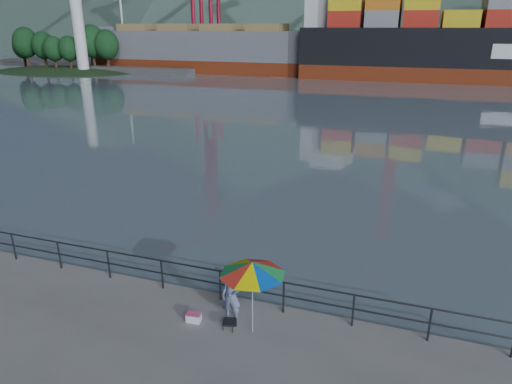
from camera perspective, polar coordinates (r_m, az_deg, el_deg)
harbor_water at (r=139.77m, az=16.23°, el=16.11°), size 500.00×280.00×0.00m
far_dock at (r=102.65m, az=20.64°, el=14.46°), size 200.00×40.00×0.40m
guardrail at (r=15.46m, az=-14.92°, el=-9.27°), size 22.00×0.06×1.03m
lighthouse_islet at (r=95.39m, az=-23.20°, el=13.96°), size 48.00×26.40×19.20m
fisherman at (r=13.15m, az=-3.08°, el=-12.78°), size 0.60×0.41×1.58m
beach_umbrella at (r=12.03m, az=-0.46°, el=-9.52°), size 2.11×2.11×2.17m
folding_stool at (r=13.18m, az=-3.30°, el=-16.22°), size 0.45×0.45×0.24m
cooler_bag at (r=13.56m, az=-7.79°, el=-15.29°), size 0.43×0.31×0.23m
fishing_rod at (r=14.34m, az=-2.21°, el=-13.47°), size 0.77×1.68×1.29m
bulk_carrier at (r=85.64m, az=-1.21°, el=17.53°), size 55.86×9.67×14.50m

